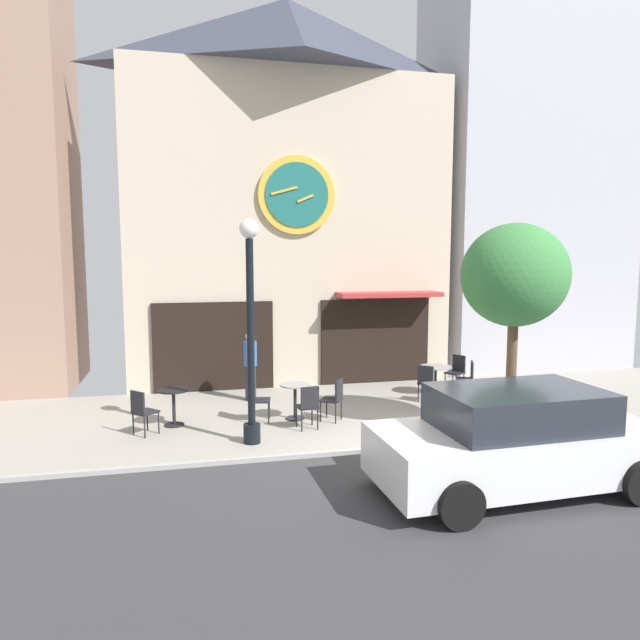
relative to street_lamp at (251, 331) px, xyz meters
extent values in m
cube|color=#9E998E|center=(2.67, 1.71, -2.14)|extent=(25.93, 5.47, 0.05)
cube|color=#38383A|center=(2.67, -4.49, -2.14)|extent=(25.93, 6.93, 0.05)
cube|color=#A8A5A0|center=(2.67, -1.00, -2.08)|extent=(25.93, 0.12, 0.08)
cube|color=beige|center=(1.71, 5.67, 2.06)|extent=(8.74, 2.45, 8.34)
pyramid|color=#383D4C|center=(1.71, 5.67, 7.24)|extent=(7.87, 3.43, 2.03)
cylinder|color=gold|center=(1.71, 4.39, 2.92)|extent=(2.02, 0.10, 2.02)
cylinder|color=#1E6660|center=(1.71, 4.33, 2.92)|extent=(1.65, 0.04, 1.65)
cube|color=gold|center=(1.92, 4.29, 2.83)|extent=(0.44, 0.03, 0.24)
cube|color=gold|center=(1.37, 4.29, 3.02)|extent=(0.70, 0.03, 0.25)
cube|color=black|center=(-0.48, 4.41, -0.97)|extent=(3.06, 0.10, 2.30)
cube|color=black|center=(3.90, 4.41, -0.97)|extent=(3.06, 0.10, 2.30)
cube|color=#B23333|center=(4.16, 4.10, 0.33)|extent=(2.80, 0.90, 0.12)
cube|color=#B2B2BC|center=(9.41, 6.33, 5.88)|extent=(5.84, 3.77, 15.99)
cylinder|color=black|center=(0.00, 0.00, -1.94)|extent=(0.32, 0.32, 0.36)
cylinder|color=black|center=(0.00, 0.00, -0.21)|extent=(0.14, 0.14, 3.80)
sphere|color=white|center=(0.00, 0.00, 1.87)|extent=(0.36, 0.36, 0.36)
cylinder|color=brown|center=(5.06, -0.51, -0.92)|extent=(0.20, 0.20, 2.39)
ellipsoid|color=#3D8442|center=(5.06, -0.51, 1.01)|extent=(2.10, 1.89, 2.00)
cylinder|color=black|center=(-1.44, 1.45, -1.74)|extent=(0.07, 0.07, 0.75)
cylinder|color=black|center=(-1.44, 1.45, -2.10)|extent=(0.40, 0.40, 0.03)
cylinder|color=black|center=(-1.44, 1.45, -1.37)|extent=(0.64, 0.64, 0.03)
cylinder|color=black|center=(1.08, 1.36, -1.74)|extent=(0.07, 0.07, 0.75)
cylinder|color=black|center=(1.08, 1.36, -2.10)|extent=(0.40, 0.40, 0.03)
cylinder|color=gray|center=(1.08, 1.36, -1.37)|extent=(0.66, 0.66, 0.03)
cylinder|color=black|center=(4.93, 2.73, -1.76)|extent=(0.07, 0.07, 0.70)
cylinder|color=black|center=(4.93, 2.73, -2.10)|extent=(0.40, 0.40, 0.03)
cylinder|color=gray|center=(4.93, 2.73, -1.41)|extent=(0.80, 0.80, 0.03)
cube|color=black|center=(4.45, 2.10, -1.67)|extent=(0.56, 0.56, 0.04)
cube|color=black|center=(4.33, 1.97, -1.44)|extent=(0.31, 0.28, 0.45)
cylinder|color=black|center=(4.69, 2.12, -1.89)|extent=(0.03, 0.03, 0.45)
cylinder|color=black|center=(4.44, 2.34, -1.89)|extent=(0.03, 0.03, 0.45)
cylinder|color=black|center=(4.47, 1.86, -1.89)|extent=(0.03, 0.03, 0.45)
cylinder|color=black|center=(4.21, 2.09, -1.89)|extent=(0.03, 0.03, 0.45)
cube|color=black|center=(-1.97, 0.98, -1.67)|extent=(0.57, 0.57, 0.04)
cube|color=black|center=(-2.10, 0.85, -1.44)|extent=(0.29, 0.31, 0.45)
cylinder|color=black|center=(-1.73, 0.97, -1.89)|extent=(0.03, 0.03, 0.45)
cylinder|color=black|center=(-1.96, 1.22, -1.89)|extent=(0.03, 0.03, 0.45)
cylinder|color=black|center=(-1.98, 0.74, -1.89)|extent=(0.03, 0.03, 0.45)
cylinder|color=black|center=(-2.21, 0.99, -1.89)|extent=(0.03, 0.03, 0.45)
cube|color=black|center=(5.62, 3.05, -1.67)|extent=(0.54, 0.54, 0.04)
cube|color=black|center=(5.78, 3.14, -1.44)|extent=(0.22, 0.35, 0.45)
cylinder|color=black|center=(5.39, 3.12, -1.89)|extent=(0.03, 0.03, 0.45)
cylinder|color=black|center=(5.55, 2.82, -1.89)|extent=(0.03, 0.03, 0.45)
cylinder|color=black|center=(5.69, 3.28, -1.89)|extent=(0.03, 0.03, 0.45)
cylinder|color=black|center=(5.85, 2.99, -1.89)|extent=(0.03, 0.03, 0.45)
cube|color=black|center=(1.19, 0.65, -1.67)|extent=(0.45, 0.45, 0.04)
cube|color=black|center=(1.21, 0.47, -1.44)|extent=(0.38, 0.09, 0.45)
cylinder|color=black|center=(1.34, 0.84, -1.89)|extent=(0.03, 0.03, 0.45)
cylinder|color=black|center=(1.00, 0.80, -1.89)|extent=(0.03, 0.03, 0.45)
cylinder|color=black|center=(1.38, 0.50, -1.89)|extent=(0.03, 0.03, 0.45)
cylinder|color=black|center=(1.04, 0.46, -1.89)|extent=(0.03, 0.03, 0.45)
cube|color=black|center=(1.80, 1.07, -1.67)|extent=(0.56, 0.56, 0.04)
cube|color=black|center=(1.95, 0.96, -1.44)|extent=(0.25, 0.33, 0.45)
cylinder|color=black|center=(1.76, 1.31, -1.89)|extent=(0.03, 0.03, 0.45)
cylinder|color=black|center=(1.56, 1.03, -1.89)|extent=(0.03, 0.03, 0.45)
cylinder|color=black|center=(2.04, 1.11, -1.89)|extent=(0.03, 0.03, 0.45)
cylinder|color=black|center=(1.84, 0.83, -1.89)|extent=(0.03, 0.03, 0.45)
cube|color=black|center=(5.50, 2.29, -1.67)|extent=(0.52, 0.52, 0.04)
cube|color=black|center=(5.67, 2.22, -1.44)|extent=(0.18, 0.37, 0.45)
cylinder|color=black|center=(5.41, 2.52, -1.89)|extent=(0.03, 0.03, 0.45)
cylinder|color=black|center=(5.28, 2.20, -1.89)|extent=(0.03, 0.03, 0.45)
cylinder|color=black|center=(5.73, 2.38, -1.89)|extent=(0.03, 0.03, 0.45)
cylinder|color=black|center=(5.59, 2.07, -1.89)|extent=(0.03, 0.03, 0.45)
cube|color=black|center=(0.34, 1.38, -1.67)|extent=(0.47, 0.47, 0.04)
cube|color=black|center=(0.17, 1.41, -1.44)|extent=(0.11, 0.38, 0.45)
cylinder|color=black|center=(0.48, 1.18, -1.89)|extent=(0.03, 0.03, 0.45)
cylinder|color=black|center=(0.54, 1.52, -1.89)|extent=(0.03, 0.03, 0.45)
cylinder|color=black|center=(0.15, 1.24, -1.89)|extent=(0.03, 0.03, 0.45)
cylinder|color=black|center=(0.21, 1.58, -1.89)|extent=(0.03, 0.03, 0.45)
cylinder|color=#2D2D38|center=(0.33, 3.18, -1.69)|extent=(0.34, 0.34, 0.85)
cylinder|color=#3359B2|center=(0.33, 3.18, -0.97)|extent=(0.42, 0.42, 0.60)
sphere|color=tan|center=(0.33, 3.18, -0.56)|extent=(0.22, 0.22, 0.22)
cube|color=white|center=(3.62, -3.06, -1.52)|extent=(4.36, 1.95, 0.75)
cube|color=#262B33|center=(3.62, -3.06, -0.87)|extent=(2.46, 1.67, 0.60)
cylinder|color=black|center=(5.01, -2.12, -1.80)|extent=(0.65, 0.24, 0.64)
cylinder|color=black|center=(2.23, -4.01, -1.80)|extent=(0.65, 0.24, 0.64)
cylinder|color=black|center=(2.17, -2.21, -1.80)|extent=(0.65, 0.24, 0.64)
camera|label=1|loc=(-1.13, -10.54, 1.42)|focal=32.46mm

